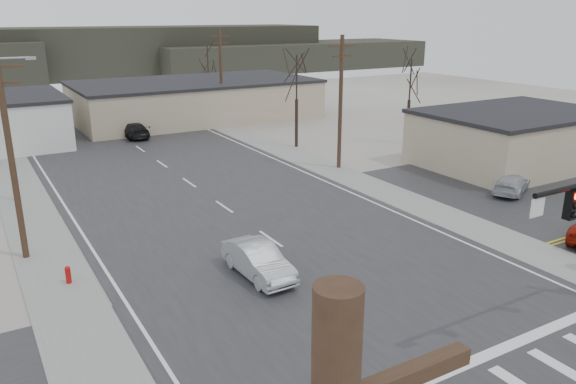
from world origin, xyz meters
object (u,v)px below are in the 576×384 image
(sedan_crossing, at_px, (258,260))
(car_parked_dark_b, at_px, (519,160))
(fire_hydrant, at_px, (68,275))
(car_parked_silver, at_px, (512,183))
(car_far_b, at_px, (25,115))
(car_far_a, at_px, (134,130))

(sedan_crossing, relative_size, car_parked_dark_b, 1.09)
(fire_hydrant, distance_m, car_parked_silver, 27.95)
(car_far_b, height_order, car_parked_dark_b, car_parked_dark_b)
(car_far_a, height_order, car_far_b, car_far_a)
(sedan_crossing, xyz_separation_m, car_parked_dark_b, (25.92, 6.34, -0.08))
(car_far_b, relative_size, car_parked_dark_b, 0.85)
(fire_hydrant, bearing_deg, car_far_a, 69.10)
(car_parked_dark_b, bearing_deg, car_far_b, 31.02)
(car_far_b, relative_size, car_parked_silver, 0.81)
(car_parked_dark_b, bearing_deg, sedan_crossing, 98.71)
(fire_hydrant, height_order, car_far_b, car_far_b)
(car_far_b, bearing_deg, car_parked_silver, -81.92)
(sedan_crossing, distance_m, car_parked_silver, 20.48)
(car_parked_silver, bearing_deg, sedan_crossing, 70.19)
(fire_hydrant, xyz_separation_m, car_parked_dark_b, (33.54, 2.78, 0.27))
(sedan_crossing, distance_m, car_parked_dark_b, 26.69)
(sedan_crossing, height_order, car_parked_silver, sedan_crossing)
(sedan_crossing, distance_m, car_far_a, 32.82)
(fire_hydrant, xyz_separation_m, car_far_a, (11.10, 29.07, 0.31))
(car_far_b, bearing_deg, car_parked_dark_b, -74.42)
(fire_hydrant, distance_m, car_parked_dark_b, 33.65)
(car_far_b, distance_m, car_parked_silver, 51.85)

